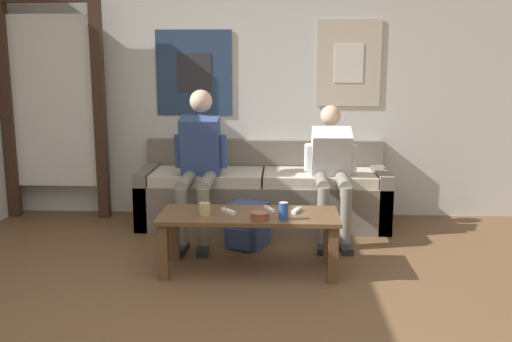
# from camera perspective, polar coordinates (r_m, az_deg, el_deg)

# --- Properties ---
(wall_back) EXTENTS (10.00, 0.07, 2.55)m
(wall_back) POSITION_cam_1_polar(r_m,az_deg,el_deg) (5.61, -0.91, 8.51)
(wall_back) COLOR silver
(wall_back) RESTS_ON ground_plane
(door_frame) EXTENTS (1.00, 0.10, 2.15)m
(door_frame) POSITION_cam_1_polar(r_m,az_deg,el_deg) (5.82, -19.66, 7.19)
(door_frame) COLOR #382319
(door_frame) RESTS_ON ground_plane
(couch) EXTENTS (2.29, 0.74, 0.76)m
(couch) POSITION_cam_1_polar(r_m,az_deg,el_deg) (5.37, 0.73, -2.35)
(couch) COLOR #70665B
(couch) RESTS_ON ground_plane
(coffee_table) EXTENTS (1.29, 0.51, 0.43)m
(coffee_table) POSITION_cam_1_polar(r_m,az_deg,el_deg) (4.15, -0.69, -5.29)
(coffee_table) COLOR brown
(coffee_table) RESTS_ON ground_plane
(person_seated_adult) EXTENTS (0.47, 0.90, 1.27)m
(person_seated_adult) POSITION_cam_1_polar(r_m,az_deg,el_deg) (4.95, -5.74, 1.23)
(person_seated_adult) COLOR gray
(person_seated_adult) RESTS_ON ground_plane
(person_seated_teen) EXTENTS (0.47, 0.88, 1.13)m
(person_seated_teen) POSITION_cam_1_polar(r_m,az_deg,el_deg) (4.96, 7.58, 0.46)
(person_seated_teen) COLOR gray
(person_seated_teen) RESTS_ON ground_plane
(backpack) EXTENTS (0.37, 0.38, 0.36)m
(backpack) POSITION_cam_1_polar(r_m,az_deg,el_deg) (4.73, -0.90, -5.54)
(backpack) COLOR navy
(backpack) RESTS_ON ground_plane
(ceramic_bowl) EXTENTS (0.14, 0.14, 0.06)m
(ceramic_bowl) POSITION_cam_1_polar(r_m,az_deg,el_deg) (3.98, 0.38, -4.42)
(ceramic_bowl) COLOR brown
(ceramic_bowl) RESTS_ON coffee_table
(pillar_candle) EXTENTS (0.08, 0.08, 0.10)m
(pillar_candle) POSITION_cam_1_polar(r_m,az_deg,el_deg) (4.10, -5.17, -3.80)
(pillar_candle) COLOR tan
(pillar_candle) RESTS_ON coffee_table
(drink_can_blue) EXTENTS (0.07, 0.07, 0.12)m
(drink_can_blue) POSITION_cam_1_polar(r_m,az_deg,el_deg) (3.97, 2.78, -4.03)
(drink_can_blue) COLOR #28479E
(drink_can_blue) RESTS_ON coffee_table
(game_controller_near_left) EXTENTS (0.09, 0.15, 0.03)m
(game_controller_near_left) POSITION_cam_1_polar(r_m,az_deg,el_deg) (4.20, 1.31, -3.85)
(game_controller_near_left) COLOR white
(game_controller_near_left) RESTS_ON coffee_table
(game_controller_near_right) EXTENTS (0.08, 0.15, 0.03)m
(game_controller_near_right) POSITION_cam_1_polar(r_m,az_deg,el_deg) (4.18, 4.06, -3.97)
(game_controller_near_right) COLOR white
(game_controller_near_right) RESTS_ON coffee_table
(game_controller_far_center) EXTENTS (0.12, 0.13, 0.03)m
(game_controller_far_center) POSITION_cam_1_polar(r_m,az_deg,el_deg) (4.16, -2.79, -4.03)
(game_controller_far_center) COLOR white
(game_controller_far_center) RESTS_ON coffee_table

